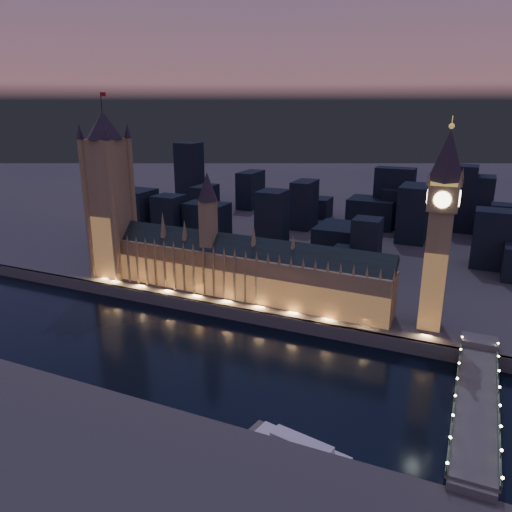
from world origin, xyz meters
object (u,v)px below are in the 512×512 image
at_px(westminster_bridge, 475,402).
at_px(elizabeth_tower, 442,215).
at_px(river_boat, 301,446).
at_px(victoria_tower, 109,188).
at_px(palace_of_westminster, 235,267).

bearing_deg(westminster_bridge, elizabeth_tower, 111.50).
bearing_deg(river_boat, victoria_tower, 147.44).
bearing_deg(victoria_tower, palace_of_westminster, -0.11).
relative_size(palace_of_westminster, river_boat, 4.18).
bearing_deg(westminster_bridge, river_boat, -139.10).
bearing_deg(river_boat, westminster_bridge, 40.90).
bearing_deg(victoria_tower, elizabeth_tower, -0.00).
height_order(palace_of_westminster, river_boat, palace_of_westminster).
xyz_separation_m(palace_of_westminster, westminster_bridge, (146.42, -65.20, -20.38)).
bearing_deg(palace_of_westminster, river_boat, -53.59).
bearing_deg(river_boat, palace_of_westminster, 126.41).
xyz_separation_m(palace_of_westminster, river_boat, (86.42, -117.16, -24.81)).
distance_m(elizabeth_tower, river_boat, 140.78).
bearing_deg(palace_of_westminster, victoria_tower, 179.89).
xyz_separation_m(victoria_tower, elizabeth_tower, (218.00, -0.00, 0.76)).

